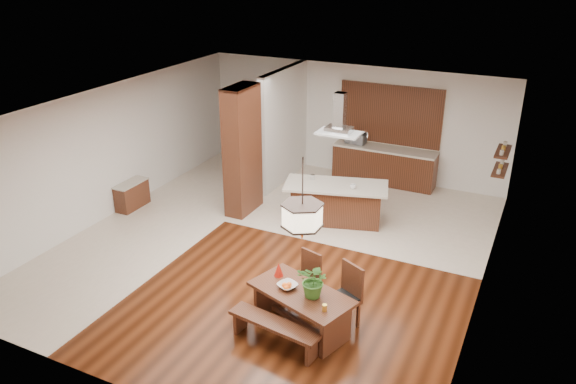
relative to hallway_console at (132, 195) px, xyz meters
The scene contains 25 objects.
room_shell 4.20m from the hallway_console, ahead, with size 9.00×9.04×2.92m.
tile_hallway 1.12m from the hallway_console, 10.68° to the right, with size 2.50×9.00×0.01m, color beige.
tile_kitchen 5.57m from the hallway_console, 24.44° to the left, with size 5.50×4.00×0.01m, color beige.
soffit_band 4.60m from the hallway_console, ahead, with size 8.00×9.00×0.02m, color #421E10.
partition_pier 2.85m from the hallway_console, 22.54° to the left, with size 0.45×1.00×2.90m, color #32180E.
partition_stub 4.09m from the hallway_console, 52.14° to the left, with size 0.18×2.40×2.90m, color silver.
hallway_console is the anchor object (origin of this frame).
hallway_doorway 4.41m from the hallway_console, 75.20° to the left, with size 1.10×0.20×2.10m, color #32180E.
rear_counter 6.26m from the hallway_console, 39.75° to the left, with size 2.60×0.62×0.95m.
kitchen_window 6.58m from the hallway_console, 41.53° to the left, with size 2.60×0.08×1.50m, color #935D2C.
shelf_lower 8.12m from the hallway_console, 17.35° to the left, with size 0.26×0.90×0.04m, color #32180E.
shelf_upper 8.18m from the hallway_console, 17.35° to the left, with size 0.26×0.90×0.04m, color #32180E.
dining_table 5.93m from the hallway_console, 24.12° to the right, with size 1.81×1.30×0.68m.
dining_bench 6.01m from the hallway_console, 29.73° to the right, with size 1.51×0.33×0.42m, color #32180E, non-canonical shape.
dining_chair_left 5.49m from the hallway_console, 19.33° to the right, with size 0.42×0.42×0.95m, color #32180E, non-canonical shape.
dining_chair_right 6.31m from the hallway_console, 19.23° to the right, with size 0.47×0.47×1.05m, color #32180E, non-canonical shape.
pendant_lantern 6.23m from the hallway_console, 24.12° to the right, with size 0.64×0.64×1.31m, color beige, non-canonical shape.
foliage_plant 6.18m from the hallway_console, 23.51° to the right, with size 0.50×0.43×0.55m, color #336722.
fruit_bowl 5.72m from the hallway_console, 25.04° to the right, with size 0.29×0.29×0.07m, color beige.
napkin_cone 5.36m from the hallway_console, 23.85° to the right, with size 0.15×0.15×0.24m, color #AC180C.
gold_ornament 6.53m from the hallway_console, 24.71° to the right, with size 0.07×0.07×0.10m, color gold.
kitchen_island 4.73m from the hallway_console, 16.65° to the left, with size 2.38×1.52×0.91m.
range_hood 5.20m from the hallway_console, 16.69° to the left, with size 0.90×0.55×0.87m, color silver, non-canonical shape.
island_cup 5.13m from the hallway_console, 14.30° to the left, with size 0.12×0.12×0.10m, color silver.
microwave 5.74m from the hallway_console, 45.09° to the left, with size 0.50×0.34×0.28m, color silver.
Camera 1 is at (4.60, -8.93, 5.57)m, focal length 35.00 mm.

